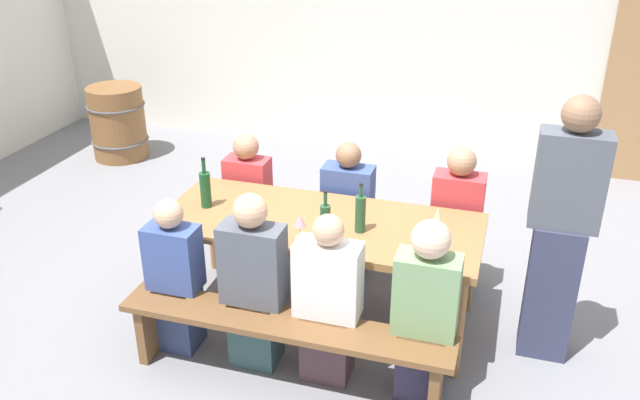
{
  "coord_description": "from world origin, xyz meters",
  "views": [
    {
      "loc": [
        1.15,
        -3.75,
        2.78
      ],
      "look_at": [
        0.0,
        0.0,
        0.9
      ],
      "focal_mm": 37.49,
      "sensor_mm": 36.0,
      "label": 1
    }
  ],
  "objects_px": {
    "seated_guest_near_0": "(176,279)",
    "seated_guest_far_2": "(455,226)",
    "wine_bottle_1": "(360,213)",
    "wine_glass_0": "(300,221)",
    "wine_bottle_0": "(325,221)",
    "seated_guest_near_1": "(254,285)",
    "seated_guest_far_0": "(249,202)",
    "seated_guest_near_3": "(425,315)",
    "bench_near": "(284,334)",
    "wine_bottle_2": "(205,189)",
    "seated_guest_near_2": "(328,304)",
    "bench_far": "(347,224)",
    "wine_glass_1": "(438,215)",
    "seated_guest_far_1": "(347,215)",
    "standing_host": "(560,236)",
    "wine_barrel": "(118,122)",
    "tasting_table": "(320,230)"
  },
  "relations": [
    {
      "from": "wine_bottle_1",
      "to": "seated_guest_far_1",
      "type": "relative_size",
      "value": 0.31
    },
    {
      "from": "seated_guest_far_2",
      "to": "wine_bottle_2",
      "type": "bearing_deg",
      "value": -69.7
    },
    {
      "from": "seated_guest_near_1",
      "to": "bench_far",
      "type": "bearing_deg",
      "value": -10.49
    },
    {
      "from": "wine_bottle_1",
      "to": "wine_bottle_2",
      "type": "height_order",
      "value": "wine_bottle_2"
    },
    {
      "from": "seated_guest_near_0",
      "to": "seated_guest_far_2",
      "type": "relative_size",
      "value": 0.92
    },
    {
      "from": "seated_guest_far_0",
      "to": "wine_barrel",
      "type": "xyz_separation_m",
      "value": [
        -2.23,
        1.65,
        -0.11
      ]
    },
    {
      "from": "wine_bottle_0",
      "to": "seated_guest_near_0",
      "type": "distance_m",
      "value": 1.02
    },
    {
      "from": "wine_bottle_1",
      "to": "seated_guest_far_0",
      "type": "height_order",
      "value": "wine_bottle_1"
    },
    {
      "from": "tasting_table",
      "to": "wine_glass_0",
      "type": "height_order",
      "value": "wine_glass_0"
    },
    {
      "from": "bench_near",
      "to": "bench_far",
      "type": "distance_m",
      "value": 1.46
    },
    {
      "from": "standing_host",
      "to": "seated_guest_near_2",
      "type": "bearing_deg",
      "value": 26.75
    },
    {
      "from": "wine_glass_1",
      "to": "wine_glass_0",
      "type": "bearing_deg",
      "value": -157.73
    },
    {
      "from": "wine_bottle_1",
      "to": "wine_glass_0",
      "type": "relative_size",
      "value": 2.08
    },
    {
      "from": "seated_guest_near_2",
      "to": "seated_guest_near_3",
      "type": "xyz_separation_m",
      "value": [
        0.57,
        0.0,
        0.04
      ]
    },
    {
      "from": "wine_glass_0",
      "to": "seated_guest_near_1",
      "type": "bearing_deg",
      "value": -120.51
    },
    {
      "from": "tasting_table",
      "to": "bench_far",
      "type": "bearing_deg",
      "value": 90.0
    },
    {
      "from": "seated_guest_near_2",
      "to": "wine_glass_1",
      "type": "bearing_deg",
      "value": -38.98
    },
    {
      "from": "seated_guest_near_2",
      "to": "bench_near",
      "type": "bearing_deg",
      "value": 123.49
    },
    {
      "from": "wine_bottle_0",
      "to": "seated_guest_near_3",
      "type": "bearing_deg",
      "value": -27.26
    },
    {
      "from": "bench_near",
      "to": "seated_guest_far_0",
      "type": "height_order",
      "value": "seated_guest_far_0"
    },
    {
      "from": "wine_glass_0",
      "to": "standing_host",
      "type": "bearing_deg",
      "value": 11.52
    },
    {
      "from": "seated_guest_near_0",
      "to": "seated_guest_near_2",
      "type": "relative_size",
      "value": 0.96
    },
    {
      "from": "bench_far",
      "to": "wine_glass_0",
      "type": "xyz_separation_m",
      "value": [
        -0.05,
        -0.99,
        0.51
      ]
    },
    {
      "from": "wine_bottle_1",
      "to": "wine_glass_0",
      "type": "bearing_deg",
      "value": -150.93
    },
    {
      "from": "bench_far",
      "to": "seated_guest_far_1",
      "type": "bearing_deg",
      "value": -76.09
    },
    {
      "from": "wine_glass_1",
      "to": "wine_bottle_1",
      "type": "bearing_deg",
      "value": -163.14
    },
    {
      "from": "bench_near",
      "to": "seated_guest_near_2",
      "type": "distance_m",
      "value": 0.32
    },
    {
      "from": "wine_glass_0",
      "to": "standing_host",
      "type": "distance_m",
      "value": 1.58
    },
    {
      "from": "wine_bottle_0",
      "to": "wine_bottle_2",
      "type": "relative_size",
      "value": 0.91
    },
    {
      "from": "bench_far",
      "to": "seated_guest_near_0",
      "type": "xyz_separation_m",
      "value": [
        -0.78,
        -1.31,
        0.14
      ]
    },
    {
      "from": "wine_glass_0",
      "to": "seated_guest_far_2",
      "type": "xyz_separation_m",
      "value": [
        0.89,
        0.84,
        -0.32
      ]
    },
    {
      "from": "wine_glass_0",
      "to": "seated_guest_far_1",
      "type": "relative_size",
      "value": 0.15
    },
    {
      "from": "bench_far",
      "to": "bench_near",
      "type": "bearing_deg",
      "value": -90.0
    },
    {
      "from": "bench_far",
      "to": "seated_guest_far_0",
      "type": "distance_m",
      "value": 0.79
    },
    {
      "from": "wine_bottle_2",
      "to": "wine_barrel",
      "type": "xyz_separation_m",
      "value": [
        -2.18,
        2.26,
        -0.49
      ]
    },
    {
      "from": "wine_glass_1",
      "to": "seated_guest_near_0",
      "type": "xyz_separation_m",
      "value": [
        -1.53,
        -0.66,
        -0.37
      ]
    },
    {
      "from": "seated_guest_near_0",
      "to": "seated_guest_near_1",
      "type": "xyz_separation_m",
      "value": [
        0.53,
        0.0,
        0.06
      ]
    },
    {
      "from": "wine_glass_0",
      "to": "seated_guest_near_0",
      "type": "height_order",
      "value": "seated_guest_near_0"
    },
    {
      "from": "wine_bottle_2",
      "to": "wine_barrel",
      "type": "relative_size",
      "value": 0.45
    },
    {
      "from": "wine_bottle_1",
      "to": "seated_guest_near_1",
      "type": "height_order",
      "value": "seated_guest_near_1"
    },
    {
      "from": "seated_guest_near_3",
      "to": "bench_near",
      "type": "bearing_deg",
      "value": 100.62
    },
    {
      "from": "wine_bottle_0",
      "to": "seated_guest_near_0",
      "type": "height_order",
      "value": "wine_bottle_0"
    },
    {
      "from": "wine_bottle_2",
      "to": "seated_guest_far_0",
      "type": "distance_m",
      "value": 0.72
    },
    {
      "from": "seated_guest_far_2",
      "to": "wine_bottle_1",
      "type": "bearing_deg",
      "value": -40.16
    },
    {
      "from": "bench_near",
      "to": "seated_guest_far_1",
      "type": "distance_m",
      "value": 1.32
    },
    {
      "from": "seated_guest_near_2",
      "to": "seated_guest_near_1",
      "type": "bearing_deg",
      "value": 90.0
    },
    {
      "from": "wine_glass_1",
      "to": "seated_guest_near_2",
      "type": "distance_m",
      "value": 0.91
    },
    {
      "from": "wine_bottle_0",
      "to": "seated_guest_near_1",
      "type": "xyz_separation_m",
      "value": [
        -0.35,
        -0.36,
        -0.32
      ]
    },
    {
      "from": "tasting_table",
      "to": "seated_guest_near_0",
      "type": "bearing_deg",
      "value": -143.17
    },
    {
      "from": "seated_guest_near_2",
      "to": "seated_guest_far_2",
      "type": "distance_m",
      "value": 1.32
    }
  ]
}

